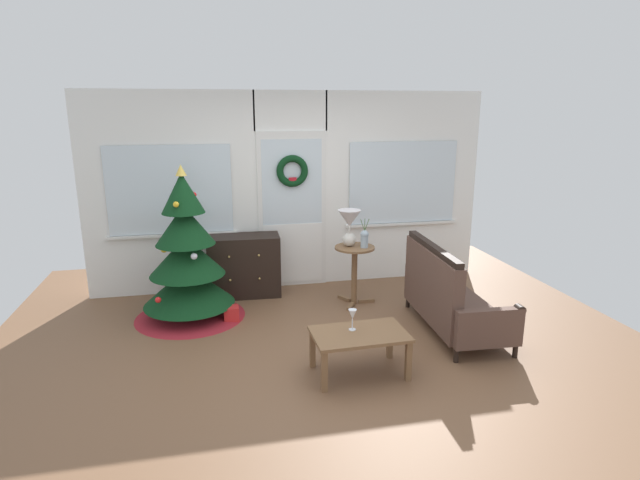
{
  "coord_description": "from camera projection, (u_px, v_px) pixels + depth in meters",
  "views": [
    {
      "loc": [
        -1.04,
        -4.48,
        2.33
      ],
      "look_at": [
        0.05,
        0.55,
        1.0
      ],
      "focal_mm": 28.72,
      "sensor_mm": 36.0,
      "label": 1
    }
  ],
  "objects": [
    {
      "name": "flower_vase",
      "position": [
        364.0,
        238.0,
        6.05
      ],
      "size": [
        0.11,
        0.1,
        0.35
      ],
      "color": "#99ADBC",
      "rests_on": "side_table"
    },
    {
      "name": "back_wall_with_door",
      "position": [
        291.0,
        191.0,
        6.68
      ],
      "size": [
        5.2,
        0.19,
        2.55
      ],
      "color": "white",
      "rests_on": "ground"
    },
    {
      "name": "ground_plane",
      "position": [
        327.0,
        352.0,
        5.03
      ],
      "size": [
        6.76,
        6.76,
        0.0
      ],
      "primitive_type": "plane",
      "color": "brown"
    },
    {
      "name": "wine_glass",
      "position": [
        352.0,
        315.0,
        4.56
      ],
      "size": [
        0.08,
        0.08,
        0.2
      ],
      "color": "silver",
      "rests_on": "coffee_table"
    },
    {
      "name": "coffee_table",
      "position": [
        359.0,
        339.0,
        4.55
      ],
      "size": [
        0.85,
        0.54,
        0.4
      ],
      "color": "brown",
      "rests_on": "ground"
    },
    {
      "name": "dresser_cabinet",
      "position": [
        244.0,
        266.0,
        6.49
      ],
      "size": [
        0.92,
        0.47,
        0.78
      ],
      "color": "black",
      "rests_on": "ground"
    },
    {
      "name": "settee_sofa",
      "position": [
        448.0,
        297.0,
        5.44
      ],
      "size": [
        0.79,
        1.56,
        0.96
      ],
      "color": "black",
      "rests_on": "ground"
    },
    {
      "name": "christmas_tree",
      "position": [
        187.0,
        265.0,
        5.74
      ],
      "size": [
        1.25,
        1.25,
        1.75
      ],
      "color": "#4C331E",
      "rests_on": "ground"
    },
    {
      "name": "side_table",
      "position": [
        354.0,
        264.0,
        6.16
      ],
      "size": [
        0.5,
        0.48,
        0.72
      ],
      "color": "brown",
      "rests_on": "ground"
    },
    {
      "name": "table_lamp",
      "position": [
        349.0,
        223.0,
        6.07
      ],
      "size": [
        0.28,
        0.28,
        0.44
      ],
      "color": "silver",
      "rests_on": "side_table"
    },
    {
      "name": "gift_box",
      "position": [
        231.0,
        314.0,
        5.76
      ],
      "size": [
        0.17,
        0.15,
        0.17
      ],
      "primitive_type": "cube",
      "color": "red",
      "rests_on": "ground"
    }
  ]
}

